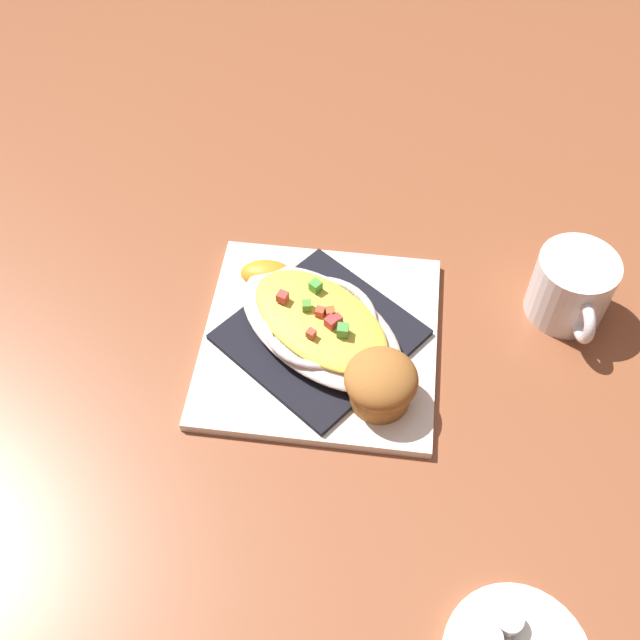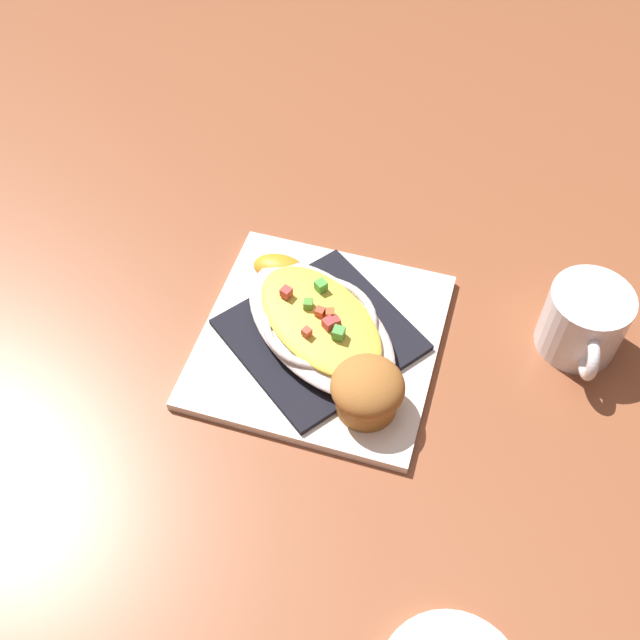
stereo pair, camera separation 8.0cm
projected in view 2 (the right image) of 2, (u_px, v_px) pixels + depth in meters
name	position (u px, v px, depth m)	size (l,w,h in m)	color
ground_plane	(320.00, 343.00, 0.84)	(2.60, 2.60, 0.00)	brown
square_plate	(320.00, 340.00, 0.83)	(0.25, 0.25, 0.01)	white
folded_napkin	(320.00, 335.00, 0.82)	(0.17, 0.17, 0.01)	black
gratin_dish	(320.00, 324.00, 0.81)	(0.23, 0.23, 0.04)	silver
muffin	(367.00, 390.00, 0.75)	(0.07, 0.07, 0.06)	#A7672C
orange_garnish	(280.00, 270.00, 0.87)	(0.06, 0.07, 0.03)	#482169
coffee_mug	(583.00, 323.00, 0.81)	(0.12, 0.09, 0.08)	white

